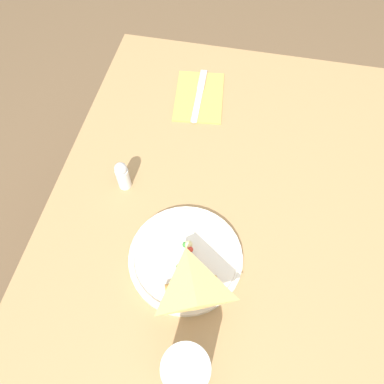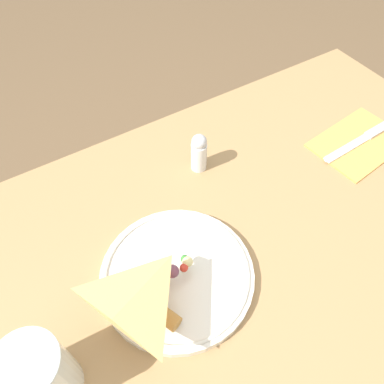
# 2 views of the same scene
# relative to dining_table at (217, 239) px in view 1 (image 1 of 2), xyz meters

# --- Properties ---
(ground_plane) EXTENTS (6.00, 6.00, 0.00)m
(ground_plane) POSITION_rel_dining_table_xyz_m (0.00, 0.00, -0.62)
(ground_plane) COLOR brown
(dining_table) EXTENTS (1.23, 0.83, 0.71)m
(dining_table) POSITION_rel_dining_table_xyz_m (0.00, 0.00, 0.00)
(dining_table) COLOR #A87F51
(dining_table) RESTS_ON ground_plane
(plate_pizza) EXTENTS (0.25, 0.25, 0.05)m
(plate_pizza) POSITION_rel_dining_table_xyz_m (0.11, -0.06, 0.11)
(plate_pizza) COLOR silver
(plate_pizza) RESTS_ON dining_table
(milk_glass) EXTENTS (0.08, 0.08, 0.12)m
(milk_glass) POSITION_rel_dining_table_xyz_m (0.33, -0.01, 0.15)
(milk_glass) COLOR white
(milk_glass) RESTS_ON dining_table
(napkin_folded) EXTENTS (0.21, 0.16, 0.00)m
(napkin_folded) POSITION_rel_dining_table_xyz_m (-0.39, -0.12, 0.09)
(napkin_folded) COLOR #E59E4C
(napkin_folded) RESTS_ON dining_table
(butter_knife) EXTENTS (0.21, 0.03, 0.01)m
(butter_knife) POSITION_rel_dining_table_xyz_m (-0.40, -0.12, 0.10)
(butter_knife) COLOR #B2B2B7
(butter_knife) RESTS_ON napkin_folded
(salt_shaker) EXTENTS (0.03, 0.03, 0.09)m
(salt_shaker) POSITION_rel_dining_table_xyz_m (-0.06, -0.24, 0.14)
(salt_shaker) COLOR silver
(salt_shaker) RESTS_ON dining_table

